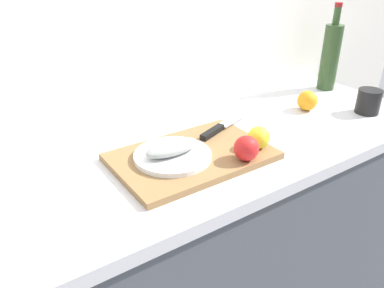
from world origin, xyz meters
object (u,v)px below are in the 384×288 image
white_plate (171,156)px  lemon_0 (259,137)px  cutting_board (192,156)px  wine_bottle (330,56)px  chef_knife (221,126)px  coffee_mug_0 (369,101)px  orange_0 (307,101)px  fish_fillet (171,148)px

white_plate → lemon_0: lemon_0 is taller
cutting_board → wine_bottle: 0.87m
white_plate → chef_knife: 0.25m
cutting_board → coffee_mug_0: (0.74, -0.07, 0.04)m
lemon_0 → orange_0: (0.39, 0.15, -0.02)m
white_plate → orange_0: size_ratio=2.93×
fish_fillet → white_plate: bearing=0.0°
cutting_board → orange_0: bearing=7.3°
cutting_board → fish_fillet: fish_fillet is taller
orange_0 → lemon_0: bearing=-158.5°
lemon_0 → coffee_mug_0: bearing=0.9°
cutting_board → white_plate: size_ratio=2.06×
chef_knife → coffee_mug_0: coffee_mug_0 is taller
coffee_mug_0 → orange_0: size_ratio=1.68×
fish_fillet → chef_knife: size_ratio=0.59×
white_plate → orange_0: (0.64, 0.07, 0.01)m
cutting_board → white_plate: 0.07m
cutting_board → chef_knife: 0.19m
wine_bottle → orange_0: bearing=-154.9°
white_plate → chef_knife: (0.24, 0.08, 0.00)m
wine_bottle → cutting_board: bearing=-166.8°
chef_knife → orange_0: 0.40m
white_plate → orange_0: 0.64m
chef_knife → orange_0: size_ratio=3.75×
lemon_0 → wine_bottle: (0.65, 0.28, 0.09)m
white_plate → chef_knife: bearing=18.1°
fish_fillet → chef_knife: (0.24, 0.08, -0.02)m
cutting_board → fish_fillet: 0.08m
white_plate → fish_fillet: 0.03m
white_plate → wine_bottle: bearing=11.9°
orange_0 → fish_fillet: bearing=-174.1°
white_plate → coffee_mug_0: size_ratio=1.75×
fish_fillet → orange_0: size_ratio=2.20×
white_plate → wine_bottle: (0.90, 0.19, 0.12)m
cutting_board → orange_0: orange_0 is taller
coffee_mug_0 → fish_fillet: bearing=174.5°
wine_bottle → coffee_mug_0: wine_bottle is taller
cutting_board → white_plate: bearing=173.9°
fish_fillet → cutting_board: bearing=-6.1°
white_plate → lemon_0: 0.27m
white_plate → coffee_mug_0: coffee_mug_0 is taller
white_plate → orange_0: bearing=5.9°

